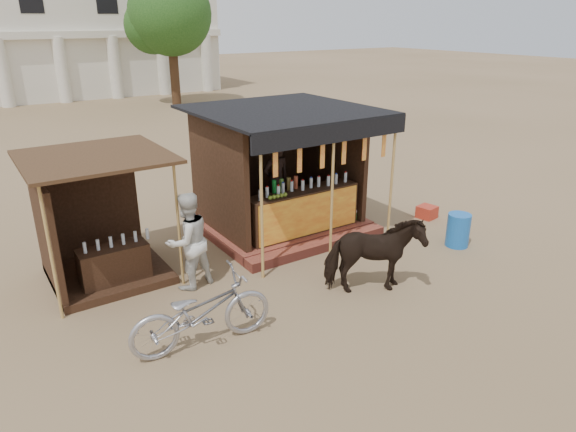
% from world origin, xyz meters
% --- Properties ---
extents(ground, '(120.00, 120.00, 0.00)m').
position_xyz_m(ground, '(0.00, 0.00, 0.00)').
color(ground, '#846B4C').
rests_on(ground, ground).
extents(main_stall, '(3.60, 3.61, 2.78)m').
position_xyz_m(main_stall, '(1.00, 3.36, 1.03)').
color(main_stall, brown).
rests_on(main_stall, ground).
extents(secondary_stall, '(2.40, 2.40, 2.38)m').
position_xyz_m(secondary_stall, '(-3.17, 3.24, 0.85)').
color(secondary_stall, '#3A2115').
rests_on(secondary_stall, ground).
extents(cow, '(1.84, 1.40, 1.41)m').
position_xyz_m(cow, '(0.74, 0.02, 0.71)').
color(cow, black).
rests_on(cow, ground).
extents(motorbike, '(2.21, 0.95, 1.13)m').
position_xyz_m(motorbike, '(-2.44, 0.21, 0.56)').
color(motorbike, '#9C9DA5').
rests_on(motorbike, ground).
extents(bystander, '(0.99, 0.84, 1.78)m').
position_xyz_m(bystander, '(-1.85, 2.00, 0.89)').
color(bystander, silver).
rests_on(bystander, ground).
extents(blue_barrel, '(0.64, 0.64, 0.72)m').
position_xyz_m(blue_barrel, '(3.62, 0.50, 0.36)').
color(blue_barrel, '#185CB4').
rests_on(blue_barrel, ground).
extents(red_crate, '(0.47, 0.47, 0.30)m').
position_xyz_m(red_crate, '(4.34, 2.00, 0.15)').
color(red_crate, '#A82C1C').
rests_on(red_crate, ground).
extents(cooler, '(0.70, 0.53, 0.46)m').
position_xyz_m(cooler, '(2.24, 2.60, 0.23)').
color(cooler, '#197424').
rests_on(cooler, ground).
extents(tree, '(4.50, 4.40, 7.00)m').
position_xyz_m(tree, '(5.81, 22.14, 4.63)').
color(tree, '#382314').
rests_on(tree, ground).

